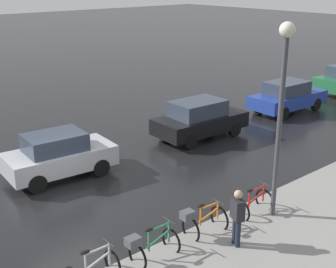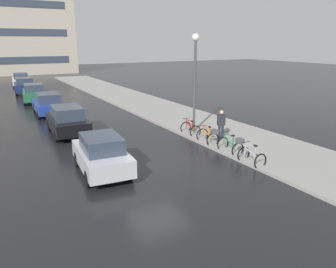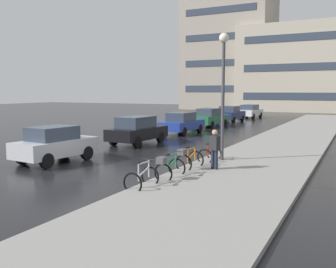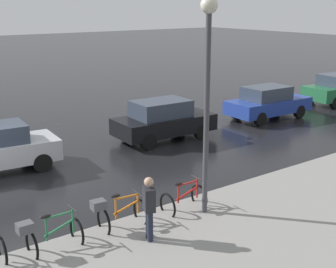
% 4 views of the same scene
% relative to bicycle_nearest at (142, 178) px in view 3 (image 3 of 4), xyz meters
% --- Properties ---
extents(ground_plane, '(140.00, 140.00, 0.00)m').
position_rel_bicycle_nearest_xyz_m(ground_plane, '(-3.82, 1.64, -0.39)').
color(ground_plane, black).
extents(sidewalk_kerb, '(4.80, 60.00, 0.14)m').
position_rel_bicycle_nearest_xyz_m(sidewalk_kerb, '(2.18, 11.64, -0.32)').
color(sidewalk_kerb, gray).
rests_on(sidewalk_kerb, ground).
extents(bicycle_nearest, '(0.70, 1.12, 0.98)m').
position_rel_bicycle_nearest_xyz_m(bicycle_nearest, '(0.00, 0.00, 0.00)').
color(bicycle_nearest, black).
rests_on(bicycle_nearest, ground).
extents(bicycle_second, '(0.71, 1.40, 0.99)m').
position_rel_bicycle_nearest_xyz_m(bicycle_second, '(0.18, 1.50, 0.11)').
color(bicycle_second, black).
rests_on(bicycle_second, ground).
extents(bicycle_third, '(0.81, 1.37, 1.01)m').
position_rel_bicycle_nearest_xyz_m(bicycle_third, '(0.14, 3.30, 0.12)').
color(bicycle_third, black).
rests_on(bicycle_third, ground).
extents(bicycle_farthest, '(0.74, 1.13, 0.94)m').
position_rel_bicycle_nearest_xyz_m(bicycle_farthest, '(0.28, 5.27, 0.00)').
color(bicycle_farthest, black).
rests_on(bicycle_farthest, ground).
extents(car_silver, '(2.05, 3.87, 1.62)m').
position_rel_bicycle_nearest_xyz_m(car_silver, '(-5.95, 2.32, 0.43)').
color(car_silver, '#B2B5BA').
rests_on(car_silver, ground).
extents(car_black, '(2.02, 4.22, 1.67)m').
position_rel_bicycle_nearest_xyz_m(car_black, '(-5.78, 8.95, 0.45)').
color(car_black, black).
rests_on(car_black, ground).
extents(car_blue, '(1.95, 4.37, 1.60)m').
position_rel_bicycle_nearest_xyz_m(car_blue, '(-5.75, 15.20, 0.41)').
color(car_blue, navy).
rests_on(car_blue, ground).
extents(car_green, '(2.29, 4.38, 1.65)m').
position_rel_bicycle_nearest_xyz_m(car_green, '(-5.86, 21.20, 0.43)').
color(car_green, '#1E6038').
rests_on(car_green, ground).
extents(car_navy, '(2.17, 4.24, 1.64)m').
position_rel_bicycle_nearest_xyz_m(car_navy, '(-5.95, 27.28, 0.43)').
color(car_navy, navy).
rests_on(car_navy, ground).
extents(car_white, '(2.20, 4.41, 1.58)m').
position_rel_bicycle_nearest_xyz_m(car_white, '(-5.62, 33.83, 0.42)').
color(car_white, silver).
rests_on(car_white, ground).
extents(pedestrian, '(0.46, 0.37, 1.69)m').
position_rel_bicycle_nearest_xyz_m(pedestrian, '(1.14, 3.58, 0.56)').
color(pedestrian, '#1E2333').
rests_on(pedestrian, ground).
extents(streetlamp, '(0.42, 0.42, 5.64)m').
position_rel_bicycle_nearest_xyz_m(streetlamp, '(0.74, 5.61, 3.40)').
color(streetlamp, '#424247').
rests_on(streetlamp, ground).
extents(building_facade_main, '(17.29, 7.58, 13.40)m').
position_rel_bicycle_nearest_xyz_m(building_facade_main, '(-3.48, 51.92, 6.31)').
color(building_facade_main, '#B2A893').
rests_on(building_facade_main, ground).
extents(building_facade_side, '(14.67, 10.99, 19.85)m').
position_rel_bicycle_nearest_xyz_m(building_facade_side, '(-15.14, 54.81, 9.53)').
color(building_facade_side, '#9E9384').
rests_on(building_facade_side, ground).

